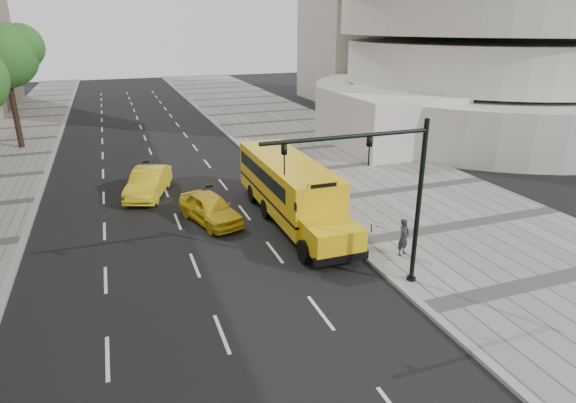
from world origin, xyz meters
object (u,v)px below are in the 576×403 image
object	(u,v)px
pedestrian	(404,237)
school_bus	(289,185)
taxi_near	(210,208)
tree_c	(5,55)
taxi_far	(148,183)
traffic_signal	(387,187)

from	to	relation	value
pedestrian	school_bus	bearing A→B (deg)	93.45
taxi_near	pedestrian	distance (m)	9.64
tree_c	taxi_near	xyz separation A→B (m)	(10.99, -20.03, -6.45)
taxi_near	taxi_far	bearing A→B (deg)	99.75
taxi_far	tree_c	bearing A→B (deg)	138.76
taxi_near	pedestrian	world-z (taller)	pedestrian
taxi_far	traffic_signal	xyz separation A→B (m)	(7.17, -13.82, 3.29)
taxi_far	pedestrian	bearing A→B (deg)	-32.23
tree_c	traffic_signal	xyz separation A→B (m)	(15.60, -28.73, -3.10)
taxi_far	taxi_near	bearing A→B (deg)	-44.29
school_bus	traffic_signal	xyz separation A→B (m)	(0.69, -7.92, 2.33)
tree_c	traffic_signal	size ratio (longest dim) A/B	1.49
tree_c	pedestrian	xyz separation A→B (m)	(17.88, -26.76, -6.22)
pedestrian	traffic_signal	distance (m)	4.34
taxi_far	school_bus	bearing A→B (deg)	-23.10
tree_c	pedestrian	bearing A→B (deg)	-56.26
school_bus	tree_c	bearing A→B (deg)	125.63
taxi_near	taxi_far	xyz separation A→B (m)	(-2.55, 5.13, 0.06)
tree_c	traffic_signal	world-z (taller)	tree_c
school_bus	traffic_signal	bearing A→B (deg)	-85.01
school_bus	taxi_near	xyz separation A→B (m)	(-3.92, 0.77, -1.02)
traffic_signal	school_bus	bearing A→B (deg)	94.99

